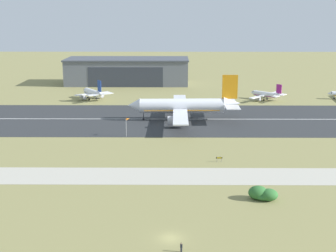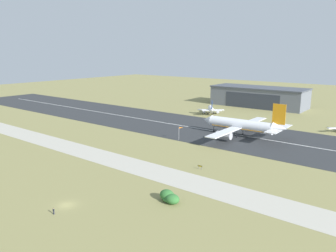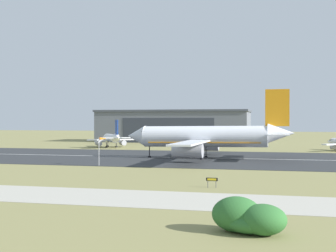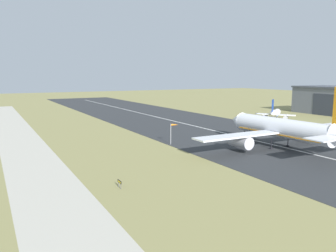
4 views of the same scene
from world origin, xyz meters
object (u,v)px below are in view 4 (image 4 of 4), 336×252
(airplane_landing, at_px, (282,129))
(airplane_parked_centre, at_px, (275,114))
(runway_sign, at_px, (120,182))
(windsock_pole, at_px, (174,126))

(airplane_landing, height_order, airplane_parked_centre, airplane_landing)
(airplane_landing, relative_size, runway_sign, 31.98)
(airplane_landing, relative_size, windsock_pole, 8.86)
(airplane_landing, relative_size, airplane_parked_centre, 2.73)
(airplane_parked_centre, bearing_deg, runway_sign, -61.46)
(airplane_landing, bearing_deg, windsock_pole, -128.99)
(runway_sign, bearing_deg, airplane_landing, 100.03)
(airplane_parked_centre, distance_m, runway_sign, 106.13)
(airplane_parked_centre, bearing_deg, airplane_landing, -45.29)
(windsock_pole, bearing_deg, runway_sign, -44.58)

